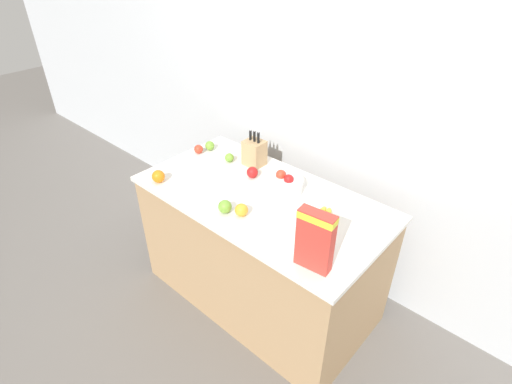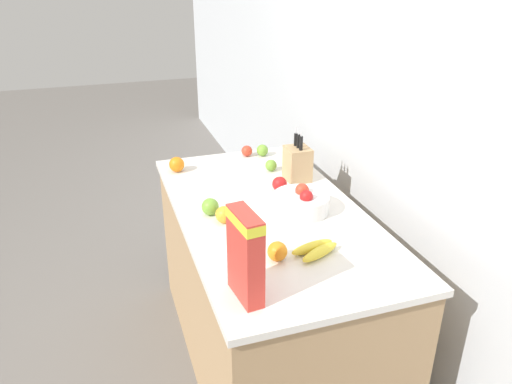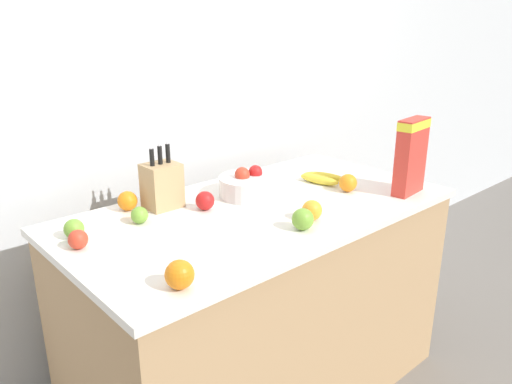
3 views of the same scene
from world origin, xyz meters
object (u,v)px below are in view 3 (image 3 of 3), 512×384
apple_by_knife_block (303,219)px  apple_near_bananas (74,229)px  banana_bunch (321,178)px  apple_front (139,215)px  apple_rear (78,239)px  orange_by_cereal (348,183)px  orange_front_left (312,210)px  orange_near_bowl (127,201)px  cereal_box (411,153)px  orange_front_right (180,275)px  knife_block (162,185)px  apple_rightmost (205,201)px  fruit_bowl (249,185)px

apple_by_knife_block → apple_near_bananas: 0.80m
banana_bunch → apple_near_bananas: (-1.10, 0.15, 0.01)m
apple_front → apple_rear: bearing=-167.0°
orange_by_cereal → orange_front_left: (-0.36, -0.12, -0.00)m
apple_front → orange_near_bowl: orange_near_bowl is taller
cereal_box → apple_by_knife_block: 0.65m
orange_front_right → banana_bunch: bearing=20.1°
orange_by_cereal → apple_rear: bearing=168.7°
orange_near_bowl → orange_front_left: (0.47, -0.55, -0.00)m
orange_near_bowl → orange_front_right: bearing=-105.9°
knife_block → apple_rightmost: knife_block is taller
apple_front → orange_by_cereal: bearing=-18.3°
fruit_bowl → orange_by_cereal: 0.43m
knife_block → orange_by_cereal: knife_block is taller
cereal_box → apple_front: cereal_box is taller
apple_front → orange_near_bowl: 0.15m
apple_rightmost → apple_by_knife_block: bearing=-70.0°
apple_near_bananas → orange_by_cereal: orange_by_cereal is taller
banana_bunch → cereal_box: bearing=-63.6°
orange_by_cereal → orange_front_left: bearing=-162.1°
fruit_bowl → apple_by_knife_block: bearing=-103.9°
apple_rightmost → orange_by_cereal: bearing=-21.5°
apple_rightmost → orange_by_cereal: orange_by_cereal is taller
cereal_box → apple_rightmost: size_ratio=4.30×
apple_by_knife_block → cereal_box: bearing=-2.4°
orange_front_left → orange_front_right: orange_front_right is taller
knife_block → orange_front_left: knife_block is taller
banana_bunch → orange_front_left: bearing=-143.1°
apple_rear → orange_front_right: 0.45m
orange_by_cereal → banana_bunch: bearing=87.0°
apple_near_bananas → apple_front: bearing=-7.3°
fruit_bowl → cereal_box: bearing=-38.9°
apple_by_knife_block → banana_bunch: bearing=34.5°
apple_rightmost → apple_rear: (-0.52, -0.01, -0.01)m
apple_front → apple_by_knife_block: bearing=-47.4°
banana_bunch → orange_near_bowl: (-0.84, 0.27, 0.02)m
cereal_box → knife_block: bearing=141.2°
apple_by_knife_block → orange_near_bowl: bearing=122.3°
cereal_box → apple_rightmost: 0.90m
banana_bunch → orange_front_left: 0.46m
cereal_box → banana_bunch: bearing=109.9°
apple_near_bananas → orange_by_cereal: size_ratio=0.88×
apple_by_knife_block → apple_rear: apple_by_knife_block is taller
knife_block → apple_front: size_ratio=4.38×
apple_near_bananas → apple_rear: apple_near_bananas is taller
apple_near_bananas → apple_rear: size_ratio=1.07×
cereal_box → apple_by_knife_block: cereal_box is taller
fruit_bowl → apple_near_bananas: size_ratio=3.77×
apple_rear → orange_front_right: orange_front_right is taller
banana_bunch → apple_near_bananas: size_ratio=3.06×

